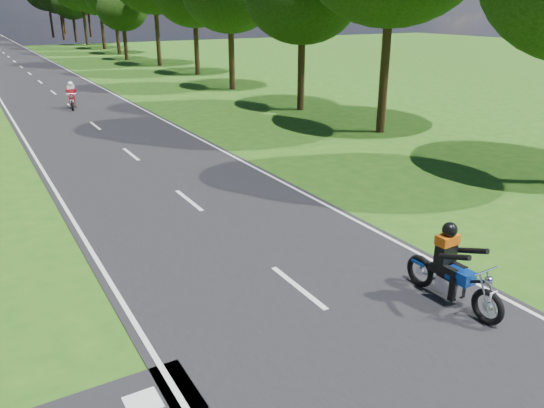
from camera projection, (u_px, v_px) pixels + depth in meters
ground at (360, 337)px, 9.30m from camera, size 160.00×160.00×0.00m
main_road at (21, 67)px, 49.75m from camera, size 7.00×140.00×0.02m
road_markings at (22, 69)px, 48.17m from camera, size 7.40×140.00×0.01m
rider_near_blue at (455, 266)px, 10.05m from camera, size 0.71×1.97×1.63m
rider_far_red at (72, 95)px, 29.52m from camera, size 0.93×1.86×1.48m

